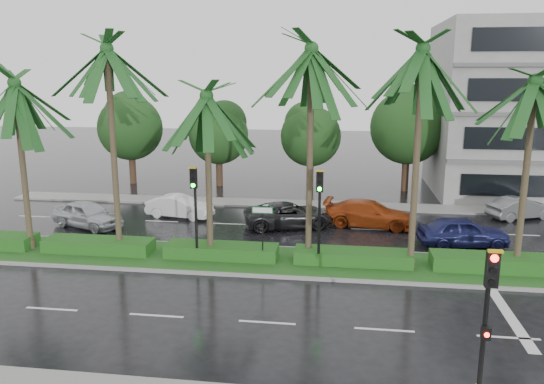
# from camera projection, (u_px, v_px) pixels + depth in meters

# --- Properties ---
(ground) EXTENTS (120.00, 120.00, 0.00)m
(ground) POSITION_uv_depth(u_px,v_px,m) (284.00, 271.00, 23.23)
(ground) COLOR black
(ground) RESTS_ON ground
(far_sidewalk) EXTENTS (40.00, 2.00, 0.12)m
(far_sidewalk) POSITION_uv_depth(u_px,v_px,m) (304.00, 204.00, 34.83)
(far_sidewalk) COLOR gray
(far_sidewalk) RESTS_ON ground
(median) EXTENTS (36.00, 4.00, 0.15)m
(median) POSITION_uv_depth(u_px,v_px,m) (286.00, 261.00, 24.18)
(median) COLOR gray
(median) RESTS_ON ground
(hedge) EXTENTS (35.20, 1.40, 0.60)m
(hedge) POSITION_uv_depth(u_px,v_px,m) (286.00, 254.00, 24.10)
(hedge) COLOR #164E19
(hedge) RESTS_ON median
(lane_markings) EXTENTS (34.00, 13.06, 0.01)m
(lane_markings) POSITION_uv_depth(u_px,v_px,m) (354.00, 278.00, 22.42)
(lane_markings) COLOR silver
(lane_markings) RESTS_ON ground
(palm_row) EXTENTS (26.30, 4.20, 10.19)m
(palm_row) POSITION_uv_depth(u_px,v_px,m) (258.00, 84.00, 22.63)
(palm_row) COLOR #3C3522
(palm_row) RESTS_ON median
(signal_near) EXTENTS (0.34, 0.45, 4.36)m
(signal_near) POSITION_uv_depth(u_px,v_px,m) (486.00, 325.00, 12.82)
(signal_near) COLOR black
(signal_near) RESTS_ON near_sidewalk
(signal_median_left) EXTENTS (0.34, 0.42, 4.36)m
(signal_median_left) POSITION_uv_depth(u_px,v_px,m) (195.00, 200.00, 23.40)
(signal_median_left) COLOR black
(signal_median_left) RESTS_ON median
(signal_median_right) EXTENTS (0.34, 0.42, 4.36)m
(signal_median_right) POSITION_uv_depth(u_px,v_px,m) (319.00, 204.00, 22.67)
(signal_median_right) COLOR black
(signal_median_right) RESTS_ON median
(street_sign) EXTENTS (0.95, 0.09, 2.60)m
(street_sign) POSITION_uv_depth(u_px,v_px,m) (262.00, 220.00, 23.37)
(street_sign) COLOR black
(street_sign) RESTS_ON median
(bg_trees) EXTENTS (33.28, 5.57, 8.05)m
(bg_trees) POSITION_uv_depth(u_px,v_px,m) (335.00, 125.00, 38.98)
(bg_trees) COLOR #3A281A
(bg_trees) RESTS_ON ground
(car_silver) EXTENTS (3.22, 4.67, 1.48)m
(car_silver) POSITION_uv_depth(u_px,v_px,m) (87.00, 214.00, 29.74)
(car_silver) COLOR #B2B5BA
(car_silver) RESTS_ON ground
(car_white) EXTENTS (2.05, 4.20, 1.33)m
(car_white) POSITION_uv_depth(u_px,v_px,m) (180.00, 207.00, 31.81)
(car_white) COLOR silver
(car_white) RESTS_ON ground
(car_darkgrey) EXTENTS (3.73, 5.50, 1.40)m
(car_darkgrey) POSITION_uv_depth(u_px,v_px,m) (289.00, 215.00, 29.81)
(car_darkgrey) COLOR black
(car_darkgrey) RESTS_ON ground
(car_red) EXTENTS (2.78, 5.32, 1.47)m
(car_red) POSITION_uv_depth(u_px,v_px,m) (369.00, 214.00, 29.93)
(car_red) COLOR #9C3611
(car_red) RESTS_ON ground
(car_blue) EXTENTS (2.31, 4.60, 1.50)m
(car_blue) POSITION_uv_depth(u_px,v_px,m) (463.00, 232.00, 26.45)
(car_blue) COLOR navy
(car_blue) RESTS_ON ground
(car_grey) EXTENTS (2.84, 4.15, 1.30)m
(car_grey) POSITION_uv_depth(u_px,v_px,m) (520.00, 208.00, 31.53)
(car_grey) COLOR #5A5D5F
(car_grey) RESTS_ON ground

